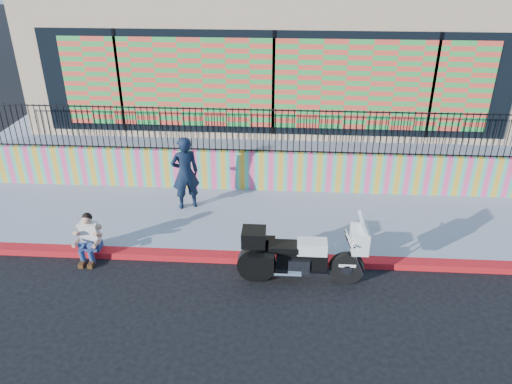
{
  "coord_description": "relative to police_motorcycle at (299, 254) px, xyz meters",
  "views": [
    {
      "loc": [
        0.39,
        -9.06,
        6.37
      ],
      "look_at": [
        -0.28,
        1.2,
        1.09
      ],
      "focal_mm": 35.0,
      "sensor_mm": 36.0,
      "label": 1
    }
  ],
  "objects": [
    {
      "name": "police_motorcycle",
      "position": [
        0.0,
        0.0,
        0.0
      ],
      "size": [
        2.56,
        0.84,
        1.59
      ],
      "color": "black",
      "rests_on": "ground"
    },
    {
      "name": "police_officer",
      "position": [
        -2.83,
        2.73,
        0.44
      ],
      "size": [
        0.82,
        0.7,
        1.91
      ],
      "primitive_type": "imported",
      "rotation": [
        0.0,
        0.0,
        3.56
      ],
      "color": "black",
      "rests_on": "sidewalk"
    },
    {
      "name": "seated_man",
      "position": [
        -4.57,
        0.48,
        -0.22
      ],
      "size": [
        0.54,
        0.71,
        1.06
      ],
      "color": "navy",
      "rests_on": "ground"
    },
    {
      "name": "ground",
      "position": [
        -0.72,
        0.64,
        -0.67
      ],
      "size": [
        90.0,
        90.0,
        0.0
      ],
      "primitive_type": "plane",
      "color": "black",
      "rests_on": "ground"
    },
    {
      "name": "elevated_platform",
      "position": [
        -0.72,
        8.99,
        -0.04
      ],
      "size": [
        16.0,
        10.0,
        1.25
      ],
      "primitive_type": "cube",
      "color": "#9298AF",
      "rests_on": "ground"
    },
    {
      "name": "metal_fence",
      "position": [
        -0.72,
        3.89,
        1.18
      ],
      "size": [
        15.8,
        0.04,
        1.2
      ],
      "primitive_type": null,
      "color": "black",
      "rests_on": "mural_wall"
    },
    {
      "name": "sidewalk",
      "position": [
        -0.72,
        2.29,
        -0.59
      ],
      "size": [
        16.0,
        3.0,
        0.15
      ],
      "primitive_type": "cube",
      "color": "#9298AF",
      "rests_on": "ground"
    },
    {
      "name": "red_curb",
      "position": [
        -0.72,
        0.64,
        -0.59
      ],
      "size": [
        16.0,
        0.3,
        0.15
      ],
      "primitive_type": "cube",
      "color": "red",
      "rests_on": "ground"
    },
    {
      "name": "mural_wall",
      "position": [
        -0.72,
        3.89,
        0.03
      ],
      "size": [
        16.0,
        0.2,
        1.1
      ],
      "primitive_type": "cube",
      "color": "#FF4385",
      "rests_on": "sidewalk"
    },
    {
      "name": "storefront_building",
      "position": [
        -0.72,
        8.77,
        2.58
      ],
      "size": [
        14.0,
        8.06,
        4.0
      ],
      "color": "tan",
      "rests_on": "elevated_platform"
    }
  ]
}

